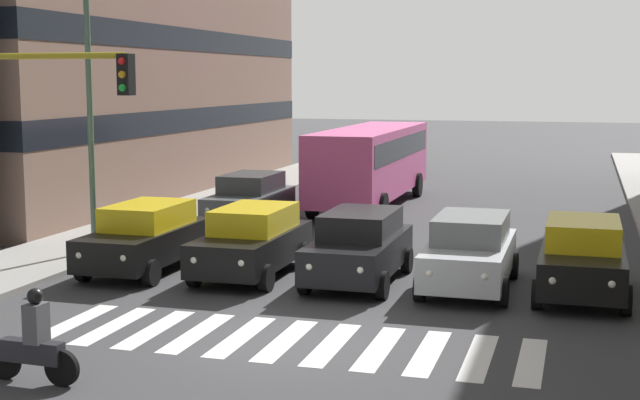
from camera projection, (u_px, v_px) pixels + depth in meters
ground_plane at (286, 340)px, 16.85m from camera, size 180.00×180.00×0.00m
crosswalk_markings at (286, 340)px, 16.85m from camera, size 9.45×2.80×0.01m
car_0 at (582, 257)px, 20.21m from camera, size 2.02×4.44×1.72m
car_1 at (470, 252)px, 20.87m from camera, size 2.02×4.44×1.72m
car_2 at (359, 246)px, 21.54m from camera, size 2.02×4.44×1.72m
car_3 at (252, 241)px, 22.27m from camera, size 2.02×4.44×1.72m
car_4 at (146, 237)px, 22.82m from camera, size 2.02×4.44×1.72m
car_row2_0 at (250, 199)px, 30.01m from camera, size 2.02×4.44×1.72m
bus_behind_traffic at (371, 158)px, 34.45m from camera, size 2.78×10.50×3.00m
motorcycle_with_rider at (34, 344)px, 14.42m from camera, size 1.70×0.37×1.57m
traffic_light_gantry at (6, 141)px, 17.39m from camera, size 3.93×0.36×5.50m
street_lamp_right at (108, 80)px, 23.99m from camera, size 3.49×0.28×7.64m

